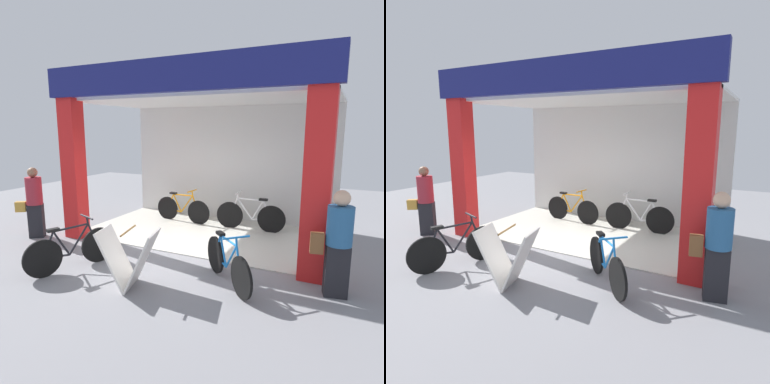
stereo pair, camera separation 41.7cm
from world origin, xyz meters
The scene contains 9 objects.
ground_plane centered at (0.00, 0.00, 0.00)m, with size 19.39×19.39×0.00m, color gray.
shop_facade centered at (0.00, 1.65, 2.04)m, with size 5.89×3.39×3.76m.
bicycle_inside_0 centered at (-0.98, 2.19, 0.36)m, with size 1.63×0.45×0.90m.
bicycle_inside_1 centered at (0.89, 2.23, 0.38)m, with size 1.73×0.47×0.95m.
bicycle_parked_0 centered at (-1.31, -1.47, 0.37)m, with size 0.66×1.60×0.93m.
bicycle_parked_1 centered at (1.41, -0.80, 0.36)m, with size 1.19×1.20×0.90m.
sandwich_board_sign centered at (0.05, -1.60, 0.48)m, with size 1.02×0.78×0.96m.
pedestrian_0 centered at (3.01, -0.45, 0.85)m, with size 0.62×0.44×1.63m.
pedestrian_1 centered at (-3.45, -0.46, 0.84)m, with size 0.63×0.55×1.64m.
Camera 2 is at (3.55, -5.52, 2.51)m, focal length 31.71 mm.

